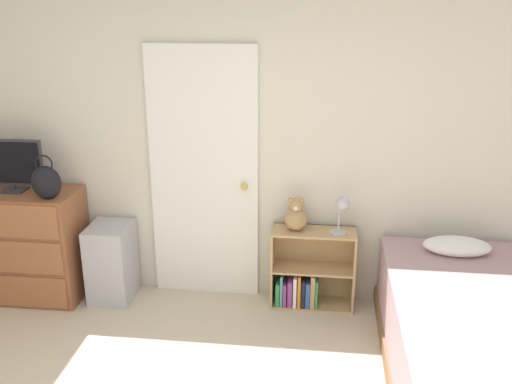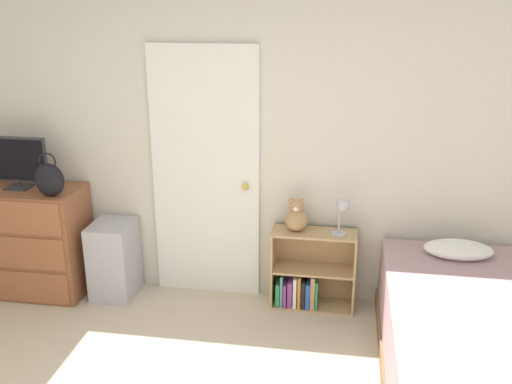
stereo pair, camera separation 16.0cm
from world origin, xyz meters
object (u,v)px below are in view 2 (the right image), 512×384
(teddy_bear, at_px, (296,217))
(bookshelf, at_px, (307,277))
(dresser, at_px, (32,241))
(bed, at_px, (470,343))
(handbag, at_px, (49,179))
(tv, at_px, (15,162))
(storage_bin, at_px, (114,259))
(desk_lamp, at_px, (342,209))

(teddy_bear, bearing_deg, bookshelf, 2.34)
(dresser, xyz_separation_m, bookshelf, (2.26, 0.11, -0.20))
(bed, bearing_deg, handbag, 169.69)
(tv, xyz_separation_m, storage_bin, (0.73, 0.04, -0.81))
(handbag, height_order, storage_bin, handbag)
(storage_bin, xyz_separation_m, bed, (2.66, -0.73, -0.02))
(handbag, distance_m, desk_lamp, 2.22)
(storage_bin, bearing_deg, tv, -177.01)
(dresser, distance_m, desk_lamp, 2.53)
(dresser, distance_m, bookshelf, 2.27)
(tv, xyz_separation_m, desk_lamp, (2.55, 0.07, -0.26))
(bookshelf, distance_m, teddy_bear, 0.52)
(handbag, relative_size, teddy_bear, 1.29)
(teddy_bear, relative_size, desk_lamp, 0.89)
(storage_bin, height_order, bed, bed)
(teddy_bear, bearing_deg, storage_bin, -177.40)
(dresser, bearing_deg, teddy_bear, 2.94)
(teddy_bear, height_order, bed, teddy_bear)
(tv, height_order, bookshelf, tv)
(dresser, distance_m, tv, 0.67)
(tv, bearing_deg, bookshelf, 2.71)
(handbag, distance_m, teddy_bear, 1.89)
(desk_lamp, bearing_deg, bookshelf, 169.99)
(teddy_bear, xyz_separation_m, desk_lamp, (0.35, -0.04, 0.10))
(tv, height_order, handbag, tv)
(handbag, bearing_deg, teddy_bear, 7.53)
(bookshelf, relative_size, bed, 0.35)
(handbag, height_order, bookshelf, handbag)
(storage_bin, bearing_deg, bed, -15.38)
(storage_bin, relative_size, teddy_bear, 2.34)
(storage_bin, distance_m, desk_lamp, 1.90)
(dresser, bearing_deg, desk_lamp, 1.64)
(storage_bin, xyz_separation_m, desk_lamp, (1.82, 0.03, 0.54))
(desk_lamp, bearing_deg, tv, -178.51)
(tv, relative_size, storage_bin, 0.85)
(bookshelf, bearing_deg, dresser, -177.09)
(storage_bin, bearing_deg, dresser, -176.34)
(dresser, relative_size, tv, 1.70)
(tv, xyz_separation_m, handbag, (0.35, -0.14, -0.08))
(tv, height_order, bed, tv)
(dresser, xyz_separation_m, bed, (3.34, -0.69, -0.16))
(storage_bin, distance_m, bookshelf, 1.58)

